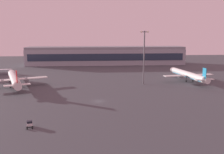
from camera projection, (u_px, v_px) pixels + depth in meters
ground_plane at (98, 101)px, 104.04m from camera, size 416.00×416.00×0.00m
terminal_building at (106, 56)px, 223.85m from camera, size 143.61×22.40×16.40m
airplane_near_gate at (14, 79)px, 130.74m from camera, size 33.94×43.04×11.53m
airplane_far_stand at (188, 75)px, 145.95m from camera, size 31.72×40.60×10.43m
pushback_tug at (30, 124)px, 75.32m from camera, size 2.47×3.41×2.05m
apron_light_west at (144, 55)px, 134.86m from camera, size 4.80×0.90×30.19m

